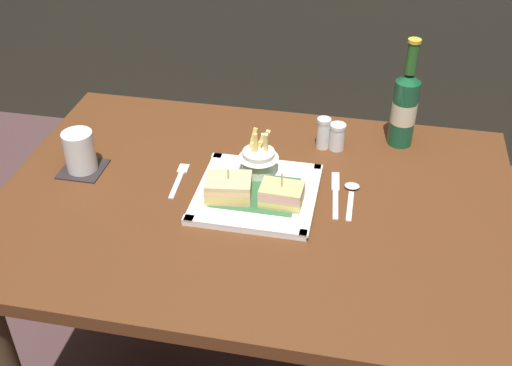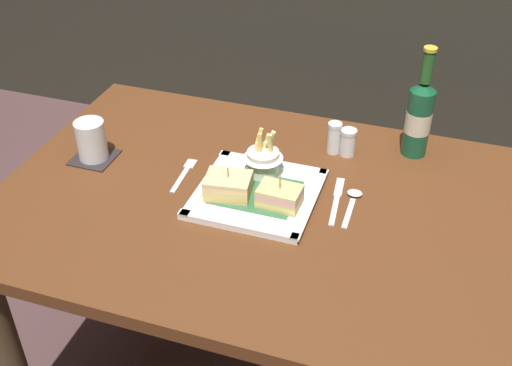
{
  "view_description": "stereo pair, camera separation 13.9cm",
  "coord_description": "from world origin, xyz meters",
  "px_view_note": "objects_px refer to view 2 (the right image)",
  "views": [
    {
      "loc": [
        0.23,
        -1.11,
        1.58
      ],
      "look_at": [
        0.0,
        0.0,
        0.77
      ],
      "focal_mm": 44.33,
      "sensor_mm": 36.0,
      "label": 1
    },
    {
      "loc": [
        0.36,
        -1.07,
        1.58
      ],
      "look_at": [
        0.0,
        0.0,
        0.77
      ],
      "focal_mm": 44.33,
      "sensor_mm": 36.0,
      "label": 2
    }
  ],
  "objects_px": {
    "spoon": "(353,199)",
    "pepper_shaker": "(348,144)",
    "water_glass": "(92,142)",
    "salt_shaker": "(334,139)",
    "square_plate": "(257,194)",
    "sandwich_half_right": "(279,197)",
    "dining_table": "(255,242)",
    "fries_cup": "(263,158)",
    "sandwich_half_left": "(228,186)",
    "fork": "(184,173)",
    "knife": "(337,199)",
    "beer_bottle": "(419,116)"
  },
  "relations": [
    {
      "from": "fries_cup",
      "to": "beer_bottle",
      "type": "bearing_deg",
      "value": 33.78
    },
    {
      "from": "dining_table",
      "to": "beer_bottle",
      "type": "relative_size",
      "value": 4.15
    },
    {
      "from": "fries_cup",
      "to": "fork",
      "type": "height_order",
      "value": "fries_cup"
    },
    {
      "from": "fries_cup",
      "to": "water_glass",
      "type": "distance_m",
      "value": 0.42
    },
    {
      "from": "sandwich_half_right",
      "to": "fork",
      "type": "xyz_separation_m",
      "value": [
        -0.25,
        0.06,
        -0.03
      ]
    },
    {
      "from": "sandwich_half_right",
      "to": "pepper_shaker",
      "type": "height_order",
      "value": "sandwich_half_right"
    },
    {
      "from": "dining_table",
      "to": "sandwich_half_left",
      "type": "height_order",
      "value": "sandwich_half_left"
    },
    {
      "from": "sandwich_half_right",
      "to": "pepper_shaker",
      "type": "bearing_deg",
      "value": 69.94
    },
    {
      "from": "dining_table",
      "to": "square_plate",
      "type": "height_order",
      "value": "square_plate"
    },
    {
      "from": "water_glass",
      "to": "fork",
      "type": "xyz_separation_m",
      "value": [
        0.24,
        0.01,
        -0.04
      ]
    },
    {
      "from": "sandwich_half_right",
      "to": "spoon",
      "type": "distance_m",
      "value": 0.17
    },
    {
      "from": "sandwich_half_right",
      "to": "fries_cup",
      "type": "height_order",
      "value": "fries_cup"
    },
    {
      "from": "fork",
      "to": "pepper_shaker",
      "type": "height_order",
      "value": "pepper_shaker"
    },
    {
      "from": "spoon",
      "to": "fries_cup",
      "type": "bearing_deg",
      "value": 173.36
    },
    {
      "from": "sandwich_half_right",
      "to": "fork",
      "type": "distance_m",
      "value": 0.26
    },
    {
      "from": "knife",
      "to": "pepper_shaker",
      "type": "relative_size",
      "value": 2.57
    },
    {
      "from": "sandwich_half_right",
      "to": "pepper_shaker",
      "type": "xyz_separation_m",
      "value": [
        0.1,
        0.26,
        -0.0
      ]
    },
    {
      "from": "fries_cup",
      "to": "pepper_shaker",
      "type": "xyz_separation_m",
      "value": [
        0.17,
        0.16,
        -0.02
      ]
    },
    {
      "from": "square_plate",
      "to": "sandwich_half_right",
      "type": "height_order",
      "value": "sandwich_half_right"
    },
    {
      "from": "knife",
      "to": "spoon",
      "type": "xyz_separation_m",
      "value": [
        0.04,
        0.01,
        0.0
      ]
    },
    {
      "from": "sandwich_half_left",
      "to": "fork",
      "type": "distance_m",
      "value": 0.15
    },
    {
      "from": "salt_shaker",
      "to": "dining_table",
      "type": "bearing_deg",
      "value": -116.75
    },
    {
      "from": "dining_table",
      "to": "square_plate",
      "type": "relative_size",
      "value": 4.35
    },
    {
      "from": "sandwich_half_right",
      "to": "beer_bottle",
      "type": "relative_size",
      "value": 0.34
    },
    {
      "from": "fork",
      "to": "spoon",
      "type": "relative_size",
      "value": 1.01
    },
    {
      "from": "dining_table",
      "to": "pepper_shaker",
      "type": "bearing_deg",
      "value": 57.1
    },
    {
      "from": "dining_table",
      "to": "salt_shaker",
      "type": "bearing_deg",
      "value": 63.25
    },
    {
      "from": "dining_table",
      "to": "pepper_shaker",
      "type": "height_order",
      "value": "pepper_shaker"
    },
    {
      "from": "dining_table",
      "to": "fries_cup",
      "type": "bearing_deg",
      "value": 95.78
    },
    {
      "from": "fries_cup",
      "to": "knife",
      "type": "bearing_deg",
      "value": -10.1
    },
    {
      "from": "fork",
      "to": "knife",
      "type": "xyz_separation_m",
      "value": [
        0.36,
        0.02,
        0.0
      ]
    },
    {
      "from": "sandwich_half_left",
      "to": "knife",
      "type": "bearing_deg",
      "value": 17.66
    },
    {
      "from": "sandwich_half_left",
      "to": "water_glass",
      "type": "xyz_separation_m",
      "value": [
        -0.37,
        0.05,
        0.01
      ]
    },
    {
      "from": "dining_table",
      "to": "water_glass",
      "type": "xyz_separation_m",
      "value": [
        -0.43,
        0.03,
        0.17
      ]
    },
    {
      "from": "spoon",
      "to": "pepper_shaker",
      "type": "relative_size",
      "value": 2.0
    },
    {
      "from": "dining_table",
      "to": "sandwich_half_left",
      "type": "relative_size",
      "value": 10.51
    },
    {
      "from": "square_plate",
      "to": "beer_bottle",
      "type": "relative_size",
      "value": 0.95
    },
    {
      "from": "sandwich_half_left",
      "to": "water_glass",
      "type": "distance_m",
      "value": 0.37
    },
    {
      "from": "water_glass",
      "to": "salt_shaker",
      "type": "distance_m",
      "value": 0.59
    },
    {
      "from": "sandwich_half_right",
      "to": "dining_table",
      "type": "bearing_deg",
      "value": 164.54
    },
    {
      "from": "fork",
      "to": "salt_shaker",
      "type": "bearing_deg",
      "value": 33.27
    },
    {
      "from": "fries_cup",
      "to": "fork",
      "type": "xyz_separation_m",
      "value": [
        -0.18,
        -0.05,
        -0.05
      ]
    },
    {
      "from": "spoon",
      "to": "pepper_shaker",
      "type": "distance_m",
      "value": 0.19
    },
    {
      "from": "spoon",
      "to": "pepper_shaker",
      "type": "xyz_separation_m",
      "value": [
        -0.05,
        0.18,
        0.03
      ]
    },
    {
      "from": "water_glass",
      "to": "pepper_shaker",
      "type": "bearing_deg",
      "value": 20.15
    },
    {
      "from": "spoon",
      "to": "salt_shaker",
      "type": "bearing_deg",
      "value": 115.53
    },
    {
      "from": "water_glass",
      "to": "pepper_shaker",
      "type": "relative_size",
      "value": 1.42
    },
    {
      "from": "knife",
      "to": "salt_shaker",
      "type": "distance_m",
      "value": 0.2
    },
    {
      "from": "sandwich_half_left",
      "to": "sandwich_half_right",
      "type": "height_order",
      "value": "sandwich_half_right"
    },
    {
      "from": "sandwich_half_left",
      "to": "fries_cup",
      "type": "bearing_deg",
      "value": 66.37
    }
  ]
}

